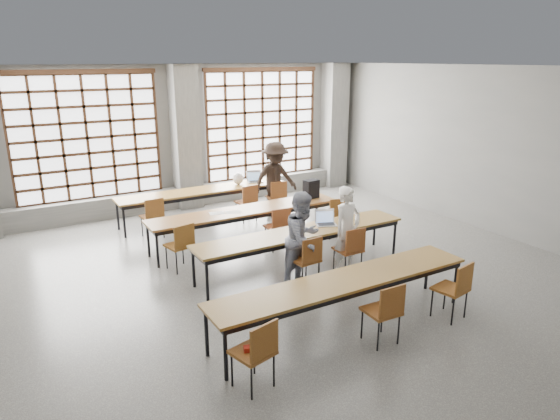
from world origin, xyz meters
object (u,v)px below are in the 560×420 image
object	(u,v)px
student_male	(347,231)
student_back	(275,179)
chair_back_mid	(248,199)
red_pouch	(253,348)
phone	(314,230)
plastic_bag	(238,178)
desk_row_c	(302,234)
desk_row_d	(344,284)
chair_mid_left	(181,242)
chair_front_right	(351,246)
chair_front_left	(308,256)
laptop_back	(254,179)
chair_near_mid	(385,308)
desk_row_b	(246,212)
chair_near_left	(257,348)
green_box	(297,228)
chair_back_left	(153,214)
chair_back_right	(277,195)
student_female	(303,239)
chair_near_right	(456,285)
backpack	(311,189)
mouse	(346,222)
laptop_front	(325,221)
chair_mid_centre	(279,224)
desk_row_a	(204,192)
chair_mid_right	(336,213)

from	to	relation	value
student_male	student_back	world-z (taller)	student_back
chair_back_mid	red_pouch	world-z (taller)	chair_back_mid
phone	plastic_bag	world-z (taller)	plastic_bag
desk_row_c	desk_row_d	distance (m)	2.06
chair_mid_left	chair_front_right	bearing A→B (deg)	-34.11
chair_front_left	desk_row_c	bearing A→B (deg)	65.00
student_back	laptop_back	distance (m)	0.66
chair_near_mid	desk_row_b	bearing A→B (deg)	88.54
chair_near_left	student_back	world-z (taller)	student_back
green_box	student_back	bearing A→B (deg)	67.26
chair_back_left	chair_mid_left	world-z (taller)	same
chair_back_right	student_male	world-z (taller)	student_male
student_female	student_back	size ratio (longest dim) A/B	0.90
desk_row_d	chair_near_right	bearing A→B (deg)	-22.53
backpack	student_male	bearing A→B (deg)	-115.50
chair_front_right	backpack	size ratio (longest dim) A/B	2.20
desk_row_b	student_back	bearing A→B (deg)	43.47
chair_near_right	mouse	size ratio (longest dim) A/B	8.98
student_male	mouse	size ratio (longest dim) A/B	15.92
green_box	plastic_bag	distance (m)	3.57
laptop_back	red_pouch	bearing A→B (deg)	-117.65
chair_near_mid	laptop_front	distance (m)	2.88
red_pouch	plastic_bag	bearing A→B (deg)	65.63
chair_back_left	chair_near_left	distance (m)	5.55
chair_front_right	green_box	xyz separation A→B (m)	(-0.65, 0.71, 0.24)
mouse	green_box	size ratio (longest dim) A/B	0.39
mouse	plastic_bag	xyz separation A→B (m)	(-0.45, 3.62, 0.12)
chair_back_mid	chair_near_left	world-z (taller)	same
student_back	chair_near_left	bearing A→B (deg)	-122.27
chair_mid_centre	chair_front_right	distance (m)	1.73
desk_row_a	chair_near_mid	bearing A→B (deg)	-89.80
chair_mid_right	chair_near_mid	bearing A→B (deg)	-117.48
chair_mid_left	chair_mid_right	world-z (taller)	same
chair_near_mid	phone	bearing A→B (deg)	77.35
chair_back_left	chair_front_right	xyz separation A→B (m)	(2.40, -3.55, 0.00)
desk_row_c	chair_front_right	size ratio (longest dim) A/B	4.55
student_male	chair_mid_left	bearing A→B (deg)	138.21
chair_back_left	backpack	world-z (taller)	backpack
chair_front_left	laptop_front	xyz separation A→B (m)	(0.87, 0.73, 0.25)
chair_mid_centre	student_back	bearing A→B (deg)	62.02
desk_row_c	chair_front_left	bearing A→B (deg)	-115.00
desk_row_c	student_back	xyz separation A→B (m)	(1.20, 3.05, 0.22)
chair_back_mid	student_male	world-z (taller)	student_male
desk_row_a	student_female	bearing A→B (deg)	-88.54
chair_near_left	green_box	size ratio (longest dim) A/B	3.52
chair_near_left	red_pouch	xyz separation A→B (m)	(-0.02, 0.08, -0.04)
chair_mid_centre	student_female	world-z (taller)	student_female
chair_back_mid	student_male	bearing A→B (deg)	-86.69
desk_row_c	chair_near_mid	bearing A→B (deg)	-98.35
desk_row_b	desk_row_d	xyz separation A→B (m)	(-0.31, -3.64, 0.00)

